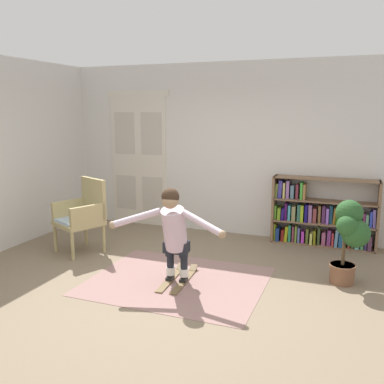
# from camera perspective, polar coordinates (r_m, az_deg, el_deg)

# --- Properties ---
(ground_plane) EXTENTS (7.20, 7.20, 0.00)m
(ground_plane) POSITION_cam_1_polar(r_m,az_deg,el_deg) (5.26, -2.88, -12.73)
(ground_plane) COLOR #7D6B54
(back_wall) EXTENTS (6.00, 0.10, 2.90)m
(back_wall) POSITION_cam_1_polar(r_m,az_deg,el_deg) (7.30, 5.36, 5.67)
(back_wall) COLOR silver
(back_wall) RESTS_ON ground
(double_door) EXTENTS (1.22, 0.05, 2.45)m
(double_door) POSITION_cam_1_polar(r_m,az_deg,el_deg) (7.93, -7.13, 4.45)
(double_door) COLOR beige
(double_door) RESTS_ON ground
(rug) EXTENTS (2.15, 1.76, 0.01)m
(rug) POSITION_cam_1_polar(r_m,az_deg,el_deg) (5.46, -1.98, -11.79)
(rug) COLOR gray
(rug) RESTS_ON ground
(bookshelf) EXTENTS (1.60, 0.30, 1.08)m
(bookshelf) POSITION_cam_1_polar(r_m,az_deg,el_deg) (7.00, 16.67, -3.25)
(bookshelf) COLOR brown
(bookshelf) RESTS_ON ground
(wicker_chair) EXTENTS (0.80, 0.80, 1.10)m
(wicker_chair) POSITION_cam_1_polar(r_m,az_deg,el_deg) (6.60, -14.40, -2.83)
(wicker_chair) COLOR tan
(wicker_chair) RESTS_ON ground
(potted_plant) EXTENTS (0.46, 0.45, 1.03)m
(potted_plant) POSITION_cam_1_polar(r_m,az_deg,el_deg) (5.55, 20.36, -5.36)
(potted_plant) COLOR brown
(potted_plant) RESTS_ON ground
(skis_pair) EXTENTS (0.33, 0.88, 0.07)m
(skis_pair) POSITION_cam_1_polar(r_m,az_deg,el_deg) (5.48, -1.87, -11.49)
(skis_pair) COLOR brown
(skis_pair) RESTS_ON rug
(person_skier) EXTENTS (1.42, 0.61, 1.15)m
(person_skier) POSITION_cam_1_polar(r_m,az_deg,el_deg) (5.11, -2.49, -4.83)
(person_skier) COLOR white
(person_skier) RESTS_ON skis_pair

